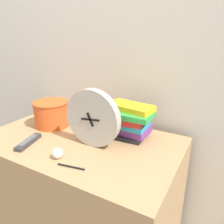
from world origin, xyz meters
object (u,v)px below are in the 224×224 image
desk_clock (92,118)px  basket (52,113)px  tv_remote (28,142)px  book_stack (129,121)px  crumpled_paper_ball (57,153)px  pen (71,167)px

desk_clock → basket: size_ratio=1.38×
desk_clock → tv_remote: 0.36m
book_stack → basket: bearing=-169.9°
basket → crumpled_paper_ball: size_ratio=4.31×
desk_clock → book_stack: bearing=56.3°
basket → pen: 0.49m
crumpled_paper_ball → tv_remote: bearing=172.4°
desk_clock → basket: 0.37m
crumpled_paper_ball → basket: bearing=136.8°
crumpled_paper_ball → book_stack: bearing=62.0°
crumpled_paper_ball → desk_clock: bearing=68.1°
basket → pen: bearing=-37.6°
book_stack → crumpled_paper_ball: book_stack is taller
book_stack → pen: bearing=-102.8°
desk_clock → tv_remote: desk_clock is taller
desk_clock → crumpled_paper_ball: size_ratio=5.92×
desk_clock → crumpled_paper_ball: bearing=-111.9°
tv_remote → pen: size_ratio=1.44×
crumpled_paper_ball → pen: size_ratio=0.39×
desk_clock → basket: bearing=166.2°
book_stack → tv_remote: size_ratio=1.39×
desk_clock → crumpled_paper_ball: 0.23m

